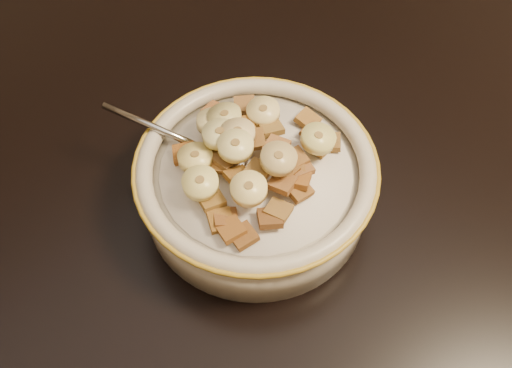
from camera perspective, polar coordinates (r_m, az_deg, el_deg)
floor at (r=1.33m, az=-1.80°, el=-16.22°), size 4.00×4.50×0.10m
table at (r=0.65m, az=-3.59°, el=6.62°), size 1.42×0.94×0.04m
chair at (r=1.25m, az=-10.13°, el=16.55°), size 0.43×0.43×0.90m
cereal_bowl at (r=0.53m, az=-0.00°, el=-0.30°), size 0.21×0.21×0.05m
milk at (r=0.51m, az=-0.00°, el=1.30°), size 0.17×0.17×0.00m
spoon at (r=0.52m, az=-3.45°, el=2.74°), size 0.06×0.06×0.01m
cereal_square_0 at (r=0.49m, az=2.86°, el=1.55°), size 0.02×0.02×0.01m
cereal_square_1 at (r=0.48m, az=-4.49°, el=-1.56°), size 0.02×0.02×0.01m
cereal_square_2 at (r=0.54m, az=5.21°, el=6.42°), size 0.03×0.03×0.01m
cereal_square_3 at (r=0.51m, az=-2.05°, el=4.11°), size 0.03×0.03×0.01m
cereal_square_4 at (r=0.50m, az=4.40°, el=1.68°), size 0.02×0.02×0.01m
cereal_square_5 at (r=0.48m, az=2.25°, el=-2.65°), size 0.03×0.03×0.01m
cereal_square_6 at (r=0.49m, az=4.25°, el=0.47°), size 0.03×0.03×0.01m
cereal_square_7 at (r=0.51m, az=2.08°, el=3.79°), size 0.03×0.03×0.01m
cereal_square_8 at (r=0.52m, az=1.50°, el=5.67°), size 0.03×0.03×0.01m
cereal_square_9 at (r=0.48m, az=-1.77°, el=0.78°), size 0.02×0.02×0.01m
cereal_square_10 at (r=0.50m, az=-4.16°, el=2.21°), size 0.03×0.03×0.01m
cereal_square_11 at (r=0.55m, az=-1.16°, el=7.90°), size 0.03×0.03×0.01m
cereal_square_12 at (r=0.47m, az=-2.52°, el=-4.57°), size 0.02×0.02×0.01m
cereal_square_13 at (r=0.47m, az=1.41°, el=-3.44°), size 0.03×0.03×0.01m
cereal_square_14 at (r=0.55m, az=-4.12°, el=7.31°), size 0.03×0.03×0.01m
cereal_square_15 at (r=0.53m, az=7.37°, el=4.15°), size 0.03×0.03×0.01m
cereal_square_16 at (r=0.50m, az=-3.10°, el=2.45°), size 0.02×0.02×0.01m
cereal_square_17 at (r=0.48m, az=0.18°, el=1.29°), size 0.03×0.03×0.01m
cereal_square_18 at (r=0.48m, az=-3.56°, el=-3.64°), size 0.03×0.03×0.01m
cereal_square_19 at (r=0.48m, az=2.66°, el=0.13°), size 0.03×0.03×0.01m
cereal_square_20 at (r=0.52m, az=-7.19°, el=3.07°), size 0.03×0.03×0.01m
cereal_square_21 at (r=0.48m, az=-3.07°, el=-3.42°), size 0.03×0.03×0.01m
cereal_square_22 at (r=0.51m, az=-0.23°, el=4.47°), size 0.03×0.03×0.01m
cereal_square_23 at (r=0.53m, az=5.80°, el=5.02°), size 0.02×0.02×0.01m
cereal_square_24 at (r=0.50m, az=3.89°, el=2.48°), size 0.02×0.02×0.01m
cereal_square_25 at (r=0.50m, az=3.79°, el=1.45°), size 0.03×0.03×0.01m
cereal_square_26 at (r=0.53m, az=6.43°, el=3.87°), size 0.02×0.02×0.01m
cereal_square_27 at (r=0.47m, az=-1.28°, el=-5.20°), size 0.02×0.02×0.01m
cereal_square_28 at (r=0.49m, az=4.29°, el=-0.57°), size 0.02×0.02×0.01m
cereal_square_29 at (r=0.52m, az=-1.31°, el=5.75°), size 0.03×0.02×0.01m
banana_slice_0 at (r=0.50m, az=-6.08°, el=2.65°), size 0.03×0.03×0.01m
banana_slice_1 at (r=0.48m, az=-5.59°, el=0.11°), size 0.03×0.03×0.01m
banana_slice_2 at (r=0.48m, az=2.27°, el=2.56°), size 0.04×0.04×0.01m
banana_slice_3 at (r=0.52m, az=-4.29°, el=6.18°), size 0.03×0.03×0.01m
banana_slice_4 at (r=0.49m, az=-2.06°, el=3.82°), size 0.03×0.03×0.01m
banana_slice_5 at (r=0.51m, az=6.24°, el=4.53°), size 0.04×0.04×0.01m
banana_slice_6 at (r=0.47m, az=-0.72°, el=-0.48°), size 0.04×0.04×0.01m
banana_slice_7 at (r=0.52m, az=-3.15°, el=6.74°), size 0.04×0.04×0.02m
banana_slice_8 at (r=0.50m, az=-3.63°, el=5.00°), size 0.03×0.04×0.01m
banana_slice_9 at (r=0.53m, az=0.72°, el=7.24°), size 0.04×0.04×0.01m
banana_slice_10 at (r=0.50m, az=-1.86°, el=5.06°), size 0.04×0.04×0.01m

